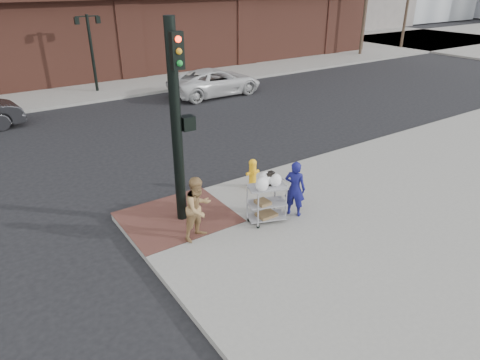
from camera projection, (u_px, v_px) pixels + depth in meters
ground at (214, 230)px, 10.98m from camera, size 220.00×220.00×0.00m
sidewalk_far at (154, 44)px, 41.21m from camera, size 65.00×36.00×0.15m
brick_curb_ramp at (177, 217)px, 11.29m from camera, size 2.80×2.40×0.01m
lamp_post at (91, 45)px, 22.84m from camera, size 1.32×0.22×4.00m
traffic_signal_pole at (177, 120)px, 10.11m from camera, size 0.61×0.51×5.00m
woman_blue at (295, 189)px, 11.12m from camera, size 0.61×0.66×1.52m
pedestrian_tan at (198, 208)px, 10.10m from camera, size 0.91×0.80×1.59m
minivan_white at (215, 82)px, 23.33m from camera, size 5.17×2.39×1.43m
utility_cart at (267, 200)px, 10.89m from camera, size 1.08×0.82×1.33m
fire_hydrant at (253, 173)px, 12.71m from camera, size 0.43×0.30×0.91m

